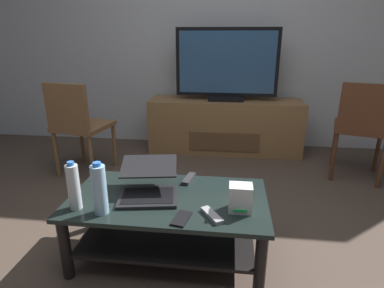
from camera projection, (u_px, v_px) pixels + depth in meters
The scene contains 14 objects.
ground_plane at pixel (190, 256), 1.91m from camera, with size 7.68×7.68×0.00m, color #4C3D33.
back_wall at pixel (215, 21), 3.49m from camera, with size 6.40×0.12×2.80m, color silver.
coffee_table at pixel (168, 215), 1.84m from camera, with size 1.12×0.61×0.39m.
media_cabinet at pixel (225, 126), 3.54m from camera, with size 1.66×0.44×0.58m.
television at pixel (227, 66), 3.31m from camera, with size 1.07×0.20×0.75m.
dining_chair at pixel (362, 125), 2.76m from camera, with size 0.55×0.55×0.89m.
side_chair at pixel (78, 123), 2.87m from camera, with size 0.52×0.52×0.87m.
laptop at pixel (148, 184), 1.82m from camera, with size 0.38×0.43×0.16m.
router_box at pixel (240, 198), 1.64m from camera, with size 0.12×0.10×0.15m.
water_bottle_near at pixel (99, 189), 1.60m from camera, with size 0.07×0.07×0.28m.
water_bottle_far at pixel (74, 187), 1.65m from camera, with size 0.07×0.07×0.27m.
cell_phone at pixel (182, 218), 1.58m from camera, with size 0.07×0.14×0.01m, color black.
tv_remote at pixel (189, 179), 2.01m from camera, with size 0.04×0.16×0.02m, color #2D2D30.
soundbar_remote at pixel (212, 215), 1.60m from camera, with size 0.04×0.16×0.02m, color #99999E.
Camera 1 is at (0.20, -1.57, 1.26)m, focal length 29.65 mm.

